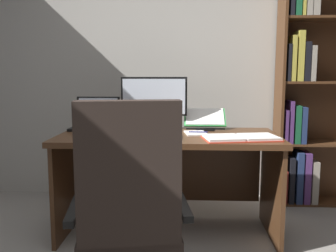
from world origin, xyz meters
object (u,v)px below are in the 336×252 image
object	(u,v)px
desk	(169,160)
keyboard	(150,136)
laptop	(95,122)
pen	(198,132)
computer_mouse	(107,134)
monitor	(154,103)
reading_stand_with_book	(205,119)
bookshelf	(318,86)
office_chair	(130,225)
open_binder	(241,138)
notepad	(196,133)

from	to	relation	value
desk	keyboard	distance (m)	0.33
desk	laptop	bearing A→B (deg)	164.18
pen	computer_mouse	bearing A→B (deg)	-165.01
keyboard	monitor	bearing A→B (deg)	90.00
reading_stand_with_book	monitor	bearing A→B (deg)	-172.64
keyboard	pen	bearing A→B (deg)	26.59
laptop	bookshelf	bearing A→B (deg)	14.74
reading_stand_with_book	keyboard	bearing A→B (deg)	-133.02
office_chair	desk	bearing A→B (deg)	72.75
keyboard	open_binder	size ratio (longest dim) A/B	0.78
office_chair	pen	xyz separation A→B (m)	(0.37, 0.98, 0.31)
keyboard	notepad	bearing A→B (deg)	27.99
office_chair	open_binder	distance (m)	1.04
laptop	keyboard	world-z (taller)	laptop
bookshelf	reading_stand_with_book	size ratio (longest dim) A/B	6.75
notepad	laptop	bearing A→B (deg)	165.10
keyboard	reading_stand_with_book	world-z (taller)	reading_stand_with_book
office_chair	pen	size ratio (longest dim) A/B	7.73
reading_stand_with_book	bookshelf	bearing A→B (deg)	23.77
office_chair	monitor	distance (m)	1.30
notepad	monitor	bearing A→B (deg)	147.38
keyboard	computer_mouse	bearing A→B (deg)	180.00
computer_mouse	notepad	bearing A→B (deg)	15.45
office_chair	open_binder	size ratio (longest dim) A/B	2.01
open_binder	notepad	size ratio (longest dim) A/B	2.56
bookshelf	office_chair	size ratio (longest dim) A/B	2.07
desk	laptop	distance (m)	0.68
monitor	computer_mouse	bearing A→B (deg)	-128.23
bookshelf	keyboard	world-z (taller)	bookshelf
computer_mouse	pen	bearing A→B (deg)	14.99
computer_mouse	pen	xyz separation A→B (m)	(0.65, 0.17, -0.01)
open_binder	reading_stand_with_book	bearing A→B (deg)	104.73
pen	reading_stand_with_book	bearing A→B (deg)	77.22
laptop	reading_stand_with_book	distance (m)	0.88
pen	notepad	bearing A→B (deg)	180.00
desk	reading_stand_with_book	world-z (taller)	reading_stand_with_book
bookshelf	computer_mouse	xyz separation A→B (m)	(-1.74, -0.89, -0.31)
keyboard	computer_mouse	size ratio (longest dim) A/B	4.04
monitor	desk	bearing A→B (deg)	-53.04
computer_mouse	bookshelf	bearing A→B (deg)	27.07
office_chair	monitor	xyz separation A→B (m)	(0.02, 1.19, 0.51)
monitor	laptop	size ratio (longest dim) A/B	1.45
office_chair	monitor	world-z (taller)	monitor
open_binder	pen	xyz separation A→B (m)	(-0.28, 0.22, 0.00)
office_chair	keyboard	world-z (taller)	office_chair
office_chair	reading_stand_with_book	world-z (taller)	office_chair
notepad	open_binder	bearing A→B (deg)	-36.65
laptop	reading_stand_with_book	xyz separation A→B (m)	(0.88, 0.05, 0.02)
desk	open_binder	size ratio (longest dim) A/B	2.97
desk	keyboard	xyz separation A→B (m)	(-0.12, -0.22, 0.22)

